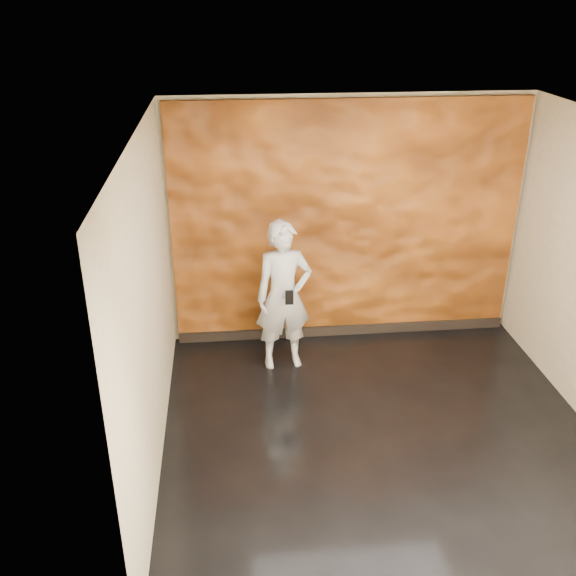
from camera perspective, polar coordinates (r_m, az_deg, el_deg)
The scene contains 5 objects.
room at distance 5.46m, azimuth 9.04°, elevation -1.05°, with size 4.02×4.02×2.81m.
feature_wall at distance 7.23m, azimuth 5.26°, elevation 5.63°, with size 3.90×0.06×2.75m, color #C7661F.
baseboard at distance 7.73m, azimuth 4.93°, elevation -3.73°, with size 3.90×0.04×0.12m, color black.
man at distance 6.77m, azimuth -0.39°, elevation -0.74°, with size 0.60×0.39×1.65m, color #A2A6B0.
phone at distance 6.50m, azimuth 0.12°, elevation -0.85°, with size 0.08×0.02×0.16m, color black.
Camera 1 is at (-1.34, -4.73, 3.78)m, focal length 40.00 mm.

